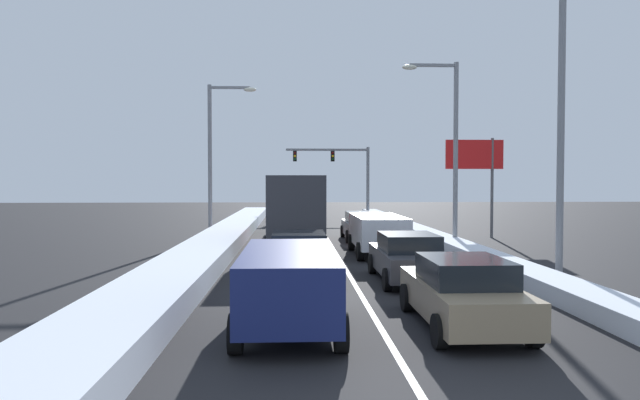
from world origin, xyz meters
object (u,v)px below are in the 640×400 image
street_lamp_right_near (551,105)px  sedan_gray_right_lane_fourth (362,226)px  sedan_charcoal_right_lane_second (408,257)px  suv_green_center_lane_fourth (292,216)px  suv_navy_center_lane_nearest (289,282)px  street_lamp_left_mid (216,147)px  sedan_tan_right_lane_nearest (463,292)px  street_lamp_right_mid (448,138)px  roadside_sign_right (474,165)px  suv_white_right_lane_third (378,231)px  sedan_silver_center_lane_second (299,256)px  box_truck_center_lane_third (296,209)px  traffic_light_gantry (342,166)px

street_lamp_right_near → sedan_gray_right_lane_fourth: bearing=108.7°
sedan_charcoal_right_lane_second → suv_green_center_lane_fourth: (-3.64, 16.69, 0.25)m
suv_navy_center_lane_nearest → street_lamp_left_mid: size_ratio=0.58×
sedan_tan_right_lane_nearest → suv_navy_center_lane_nearest: (-3.70, 0.02, 0.25)m
street_lamp_right_mid → roadside_sign_right: (2.70, 4.55, -1.13)m
suv_navy_center_lane_nearest → street_lamp_right_near: street_lamp_right_near is taller
sedan_charcoal_right_lane_second → suv_white_right_lane_third: bearing=89.9°
sedan_charcoal_right_lane_second → sedan_silver_center_lane_second: 3.44m
box_truck_center_lane_third → street_lamp_right_near: (7.86, -8.10, 3.58)m
sedan_charcoal_right_lane_second → suv_white_right_lane_third: suv_white_right_lane_third is taller
box_truck_center_lane_third → roadside_sign_right: bearing=29.3°
sedan_gray_right_lane_fourth → street_lamp_right_mid: size_ratio=0.52×
sedan_silver_center_lane_second → roadside_sign_right: (9.79, 12.90, 3.25)m
suv_white_right_lane_third → street_lamp_left_mid: street_lamp_left_mid is taller
sedan_silver_center_lane_second → roadside_sign_right: 16.52m
sedan_gray_right_lane_fourth → sedan_charcoal_right_lane_second: bearing=-90.4°
sedan_tan_right_lane_nearest → suv_green_center_lane_fourth: size_ratio=0.92×
sedan_gray_right_lane_fourth → traffic_light_gantry: bearing=87.9°
sedan_silver_center_lane_second → box_truck_center_lane_third: (-0.06, 7.37, 1.14)m
sedan_tan_right_lane_nearest → sedan_silver_center_lane_second: 7.05m
suv_white_right_lane_third → street_lamp_left_mid: bearing=135.3°
sedan_charcoal_right_lane_second → box_truck_center_lane_third: box_truck_center_lane_third is taller
suv_navy_center_lane_nearest → street_lamp_right_mid: 16.76m
box_truck_center_lane_third → sedan_tan_right_lane_nearest: bearing=-75.5°
suv_white_right_lane_third → sedan_gray_right_lane_fourth: bearing=89.3°
sedan_gray_right_lane_fourth → traffic_light_gantry: size_ratio=0.60×
sedan_charcoal_right_lane_second → street_lamp_left_mid: 16.60m
suv_green_center_lane_fourth → sedan_gray_right_lane_fourth: bearing=-47.8°
street_lamp_right_near → street_lamp_left_mid: street_lamp_right_near is taller
sedan_silver_center_lane_second → suv_green_center_lane_fourth: 16.14m
box_truck_center_lane_third → street_lamp_right_mid: (7.15, 0.98, 3.25)m
sedan_silver_center_lane_second → street_lamp_left_mid: street_lamp_left_mid is taller
suv_green_center_lane_fourth → sedan_tan_right_lane_nearest: bearing=-80.6°
street_lamp_right_near → street_lamp_right_mid: (-0.71, 9.08, -0.33)m
street_lamp_right_near → street_lamp_right_mid: bearing=94.5°
sedan_gray_right_lane_fourth → box_truck_center_lane_third: (-3.54, -4.65, 1.14)m
sedan_tan_right_lane_nearest → box_truck_center_lane_third: size_ratio=0.62×
suv_white_right_lane_third → street_lamp_right_near: bearing=-56.0°
street_lamp_left_mid → roadside_sign_right: 14.21m
sedan_charcoal_right_lane_second → street_lamp_right_mid: size_ratio=0.52×
street_lamp_right_mid → street_lamp_left_mid: size_ratio=1.03×
sedan_silver_center_lane_second → street_lamp_left_mid: bearing=108.0°
sedan_silver_center_lane_second → street_lamp_right_near: 9.14m
suv_white_right_lane_third → sedan_gray_right_lane_fourth: suv_white_right_lane_third is taller
suv_white_right_lane_third → box_truck_center_lane_third: bearing=155.4°
traffic_light_gantry → street_lamp_left_mid: size_ratio=0.90×
suv_white_right_lane_third → street_lamp_right_near: size_ratio=0.53×
sedan_tan_right_lane_nearest → street_lamp_left_mid: 21.56m
street_lamp_left_mid → roadside_sign_right: size_ratio=1.53×
sedan_silver_center_lane_second → box_truck_center_lane_third: bearing=90.4°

